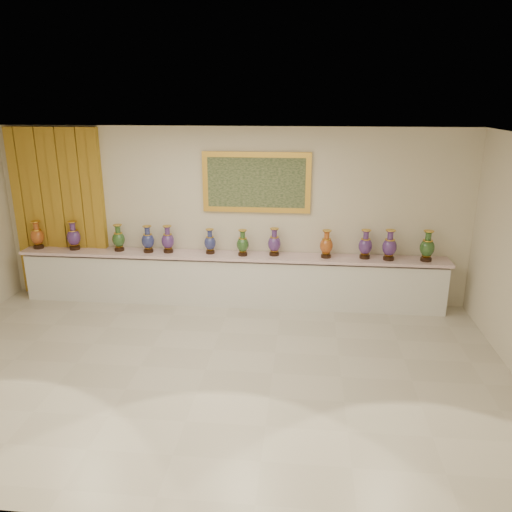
# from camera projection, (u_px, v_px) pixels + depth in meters

# --- Properties ---
(ground) EXTENTS (8.00, 8.00, 0.00)m
(ground) POSITION_uv_depth(u_px,v_px,m) (205.00, 370.00, 6.59)
(ground) COLOR beige
(ground) RESTS_ON ground
(room) EXTENTS (8.00, 8.00, 8.00)m
(room) POSITION_uv_depth(u_px,v_px,m) (90.00, 209.00, 8.66)
(room) COLOR beige
(room) RESTS_ON ground
(counter) EXTENTS (7.28, 0.48, 0.90)m
(counter) POSITION_uv_depth(u_px,v_px,m) (230.00, 280.00, 8.61)
(counter) COLOR white
(counter) RESTS_ON ground
(vase_0) EXTENTS (0.24, 0.24, 0.49)m
(vase_0) POSITION_uv_depth(u_px,v_px,m) (37.00, 236.00, 8.74)
(vase_0) COLOR black
(vase_0) RESTS_ON counter
(vase_1) EXTENTS (0.30, 0.30, 0.50)m
(vase_1) POSITION_uv_depth(u_px,v_px,m) (74.00, 237.00, 8.67)
(vase_1) COLOR black
(vase_1) RESTS_ON counter
(vase_2) EXTENTS (0.27, 0.27, 0.47)m
(vase_2) POSITION_uv_depth(u_px,v_px,m) (119.00, 239.00, 8.60)
(vase_2) COLOR black
(vase_2) RESTS_ON counter
(vase_3) EXTENTS (0.25, 0.25, 0.46)m
(vase_3) POSITION_uv_depth(u_px,v_px,m) (148.00, 240.00, 8.52)
(vase_3) COLOR black
(vase_3) RESTS_ON counter
(vase_4) EXTENTS (0.28, 0.28, 0.47)m
(vase_4) POSITION_uv_depth(u_px,v_px,m) (168.00, 240.00, 8.51)
(vase_4) COLOR black
(vase_4) RESTS_ON counter
(vase_5) EXTENTS (0.26, 0.26, 0.43)m
(vase_5) POSITION_uv_depth(u_px,v_px,m) (210.00, 243.00, 8.45)
(vase_5) COLOR black
(vase_5) RESTS_ON counter
(vase_6) EXTENTS (0.22, 0.22, 0.44)m
(vase_6) POSITION_uv_depth(u_px,v_px,m) (243.00, 244.00, 8.34)
(vase_6) COLOR black
(vase_6) RESTS_ON counter
(vase_7) EXTENTS (0.26, 0.26, 0.47)m
(vase_7) POSITION_uv_depth(u_px,v_px,m) (274.00, 243.00, 8.35)
(vase_7) COLOR black
(vase_7) RESTS_ON counter
(vase_8) EXTENTS (0.28, 0.28, 0.47)m
(vase_8) POSITION_uv_depth(u_px,v_px,m) (326.00, 245.00, 8.23)
(vase_8) COLOR black
(vase_8) RESTS_ON counter
(vase_9) EXTENTS (0.26, 0.26, 0.48)m
(vase_9) POSITION_uv_depth(u_px,v_px,m) (365.00, 246.00, 8.19)
(vase_9) COLOR black
(vase_9) RESTS_ON counter
(vase_10) EXTENTS (0.29, 0.29, 0.50)m
(vase_10) POSITION_uv_depth(u_px,v_px,m) (389.00, 247.00, 8.10)
(vase_10) COLOR black
(vase_10) RESTS_ON counter
(vase_11) EXTENTS (0.26, 0.26, 0.51)m
(vase_11) POSITION_uv_depth(u_px,v_px,m) (427.00, 247.00, 8.05)
(vase_11) COLOR black
(vase_11) RESTS_ON counter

